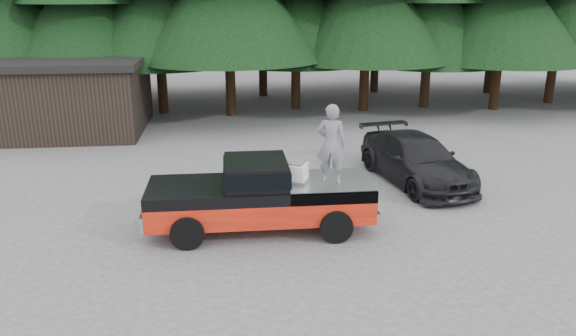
{
  "coord_description": "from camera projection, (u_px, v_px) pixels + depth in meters",
  "views": [
    {
      "loc": [
        -1.16,
        -13.85,
        6.07
      ],
      "look_at": [
        0.34,
        0.0,
        1.67
      ],
      "focal_mm": 35.0,
      "sensor_mm": 36.0,
      "label": 1
    }
  ],
  "objects": [
    {
      "name": "man_on_bed",
      "position": [
        331.0,
        144.0,
        14.24
      ],
      "size": [
        0.87,
        0.71,
        2.07
      ],
      "primitive_type": "imported",
      "rotation": [
        0.0,
        0.0,
        2.82
      ],
      "color": "slate",
      "rests_on": "pickup_truck"
    },
    {
      "name": "ground",
      "position": [
        275.0,
        227.0,
        15.08
      ],
      "size": [
        120.0,
        120.0,
        0.0
      ],
      "primitive_type": "plane",
      "color": "#48474A",
      "rests_on": "ground"
    },
    {
      "name": "parked_car",
      "position": [
        416.0,
        159.0,
        18.48
      ],
      "size": [
        3.11,
        5.61,
        1.54
      ],
      "primitive_type": "imported",
      "rotation": [
        0.0,
        0.0,
        0.19
      ],
      "color": "black",
      "rests_on": "ground"
    },
    {
      "name": "truck_cab",
      "position": [
        256.0,
        171.0,
        14.47
      ],
      "size": [
        1.66,
        1.9,
        0.59
      ],
      "primitive_type": "cube",
      "color": "black",
      "rests_on": "pickup_truck"
    },
    {
      "name": "pickup_truck",
      "position": [
        260.0,
        206.0,
        14.77
      ],
      "size": [
        6.0,
        2.04,
        1.33
      ],
      "primitive_type": null,
      "color": "red",
      "rests_on": "ground"
    },
    {
      "name": "utility_building",
      "position": [
        51.0,
        94.0,
        25.03
      ],
      "size": [
        8.4,
        6.4,
        3.3
      ],
      "color": "black",
      "rests_on": "ground"
    },
    {
      "name": "air_compressor",
      "position": [
        294.0,
        173.0,
        14.58
      ],
      "size": [
        0.83,
        0.77,
        0.45
      ],
      "primitive_type": "cube",
      "rotation": [
        0.0,
        0.0,
        -0.41
      ],
      "color": "silver",
      "rests_on": "pickup_truck"
    }
  ]
}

